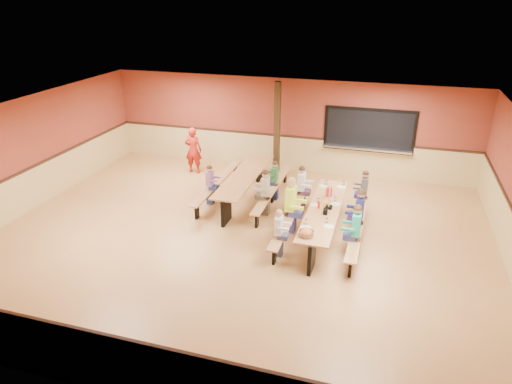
% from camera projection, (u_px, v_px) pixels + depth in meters
% --- Properties ---
extents(ground, '(12.00, 12.00, 0.00)m').
position_uv_depth(ground, '(239.00, 238.00, 11.08)').
color(ground, '#A2703D').
rests_on(ground, ground).
extents(room_envelope, '(12.04, 10.04, 3.02)m').
position_uv_depth(room_envelope, '(239.00, 213.00, 10.80)').
color(room_envelope, brown).
rests_on(room_envelope, ground).
extents(kitchen_pass_through, '(2.78, 0.28, 1.38)m').
position_uv_depth(kitchen_pass_through, '(369.00, 132.00, 14.14)').
color(kitchen_pass_through, black).
rests_on(kitchen_pass_through, ground).
extents(structural_post, '(0.18, 0.18, 3.00)m').
position_uv_depth(structural_post, '(277.00, 129.00, 14.38)').
color(structural_post, black).
rests_on(structural_post, ground).
extents(cafeteria_table_main, '(1.91, 3.70, 0.74)m').
position_uv_depth(cafeteria_table_main, '(324.00, 216.00, 11.01)').
color(cafeteria_table_main, '#AE7545').
rests_on(cafeteria_table_main, ground).
extents(cafeteria_table_second, '(1.91, 3.70, 0.74)m').
position_uv_depth(cafeteria_table_second, '(245.00, 182.00, 12.99)').
color(cafeteria_table_second, '#AE7545').
rests_on(cafeteria_table_second, ground).
extents(seated_child_white_left, '(0.33, 0.27, 1.13)m').
position_uv_depth(seated_child_white_left, '(279.00, 233.00, 10.17)').
color(seated_child_white_left, white).
rests_on(seated_child_white_left, ground).
extents(seated_adult_yellow, '(0.47, 0.39, 1.42)m').
position_uv_depth(seated_adult_yellow, '(291.00, 205.00, 11.15)').
color(seated_adult_yellow, '#D9FE3D').
rests_on(seated_adult_yellow, ground).
extents(seated_child_grey_left, '(0.38, 0.31, 1.23)m').
position_uv_depth(seated_child_grey_left, '(301.00, 188.00, 12.36)').
color(seated_child_grey_left, silver).
rests_on(seated_child_grey_left, ground).
extents(seated_child_teal_right, '(0.40, 0.33, 1.28)m').
position_uv_depth(seated_child_teal_right, '(356.00, 232.00, 10.07)').
color(seated_child_teal_right, '#22A786').
rests_on(seated_child_teal_right, ground).
extents(seated_child_navy_right, '(0.41, 0.34, 1.29)m').
position_uv_depth(seated_child_navy_right, '(359.00, 215.00, 10.80)').
color(seated_child_navy_right, navy).
rests_on(seated_child_navy_right, ground).
extents(seated_child_char_right, '(0.37, 0.30, 1.20)m').
position_uv_depth(seated_child_char_right, '(364.00, 192.00, 12.12)').
color(seated_child_char_right, '#4A4E55').
rests_on(seated_child_char_right, ground).
extents(seated_child_purple_sec, '(0.33, 0.27, 1.13)m').
position_uv_depth(seated_child_purple_sec, '(210.00, 185.00, 12.68)').
color(seated_child_purple_sec, '#86568F').
rests_on(seated_child_purple_sec, ground).
extents(seated_child_green_sec, '(0.34, 0.27, 1.14)m').
position_uv_depth(seated_child_green_sec, '(275.00, 181.00, 12.95)').
color(seated_child_green_sec, '#286234').
rests_on(seated_child_green_sec, ground).
extents(seated_child_tan_sec, '(0.39, 0.32, 1.24)m').
position_uv_depth(seated_child_tan_sec, '(265.00, 193.00, 12.05)').
color(seated_child_tan_sec, '#ADA389').
rests_on(seated_child_tan_sec, ground).
extents(standing_woman, '(0.60, 0.43, 1.53)m').
position_uv_depth(standing_woman, '(193.00, 150.00, 14.81)').
color(standing_woman, '#A81D13').
rests_on(standing_woman, ground).
extents(punch_pitcher, '(0.16, 0.16, 0.22)m').
position_uv_depth(punch_pitcher, '(329.00, 192.00, 11.54)').
color(punch_pitcher, '#B6182B').
rests_on(punch_pitcher, cafeteria_table_main).
extents(chip_bowl, '(0.32, 0.32, 0.15)m').
position_uv_depth(chip_bowl, '(306.00, 233.00, 9.66)').
color(chip_bowl, orange).
rests_on(chip_bowl, cafeteria_table_main).
extents(napkin_dispenser, '(0.10, 0.14, 0.13)m').
position_uv_depth(napkin_dispenser, '(326.00, 211.00, 10.62)').
color(napkin_dispenser, black).
rests_on(napkin_dispenser, cafeteria_table_main).
extents(condiment_mustard, '(0.06, 0.06, 0.17)m').
position_uv_depth(condiment_mustard, '(325.00, 205.00, 10.90)').
color(condiment_mustard, yellow).
rests_on(condiment_mustard, cafeteria_table_main).
extents(condiment_ketchup, '(0.06, 0.06, 0.17)m').
position_uv_depth(condiment_ketchup, '(319.00, 205.00, 10.88)').
color(condiment_ketchup, '#B2140F').
rests_on(condiment_ketchup, cafeteria_table_main).
extents(table_paddle, '(0.16, 0.16, 0.56)m').
position_uv_depth(table_paddle, '(329.00, 203.00, 10.87)').
color(table_paddle, black).
rests_on(table_paddle, cafeteria_table_main).
extents(place_settings, '(0.65, 3.30, 0.11)m').
position_uv_depth(place_settings, '(324.00, 206.00, 10.90)').
color(place_settings, beige).
rests_on(place_settings, cafeteria_table_main).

